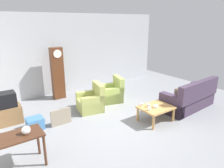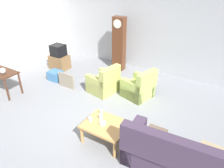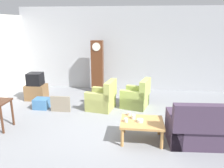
{
  "view_description": "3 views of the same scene",
  "coord_description": "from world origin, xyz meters",
  "px_view_note": "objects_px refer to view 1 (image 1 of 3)",
  "views": [
    {
      "loc": [
        -3.66,
        -4.36,
        2.91
      ],
      "look_at": [
        -0.13,
        0.67,
        1.0
      ],
      "focal_mm": 32.86,
      "sensor_mm": 36.0,
      "label": 1
    },
    {
      "loc": [
        2.67,
        -3.62,
        3.52
      ],
      "look_at": [
        0.13,
        0.6,
        0.79
      ],
      "focal_mm": 34.51,
      "sensor_mm": 36.0,
      "label": 2
    },
    {
      "loc": [
        0.5,
        -5.2,
        2.62
      ],
      "look_at": [
        -0.2,
        0.81,
        0.94
      ],
      "focal_mm": 35.8,
      "sensor_mm": 36.0,
      "label": 3
    }
  ],
  "objects_px": {
    "storage_box_blue": "(35,123)",
    "coffee_table_wood": "(156,109)",
    "couch_floral": "(190,99)",
    "armchair_olive_near": "(91,102)",
    "tv_stand_cabinet": "(9,115)",
    "console_table_dark": "(9,143)",
    "bowl_white_stacked": "(156,106)",
    "cup_cream_tall": "(142,105)",
    "cup_white_porcelain": "(149,109)",
    "armchair_olive_far": "(112,93)",
    "framed_picture_leaning": "(61,117)",
    "tv_crt": "(7,100)",
    "grandfather_clock": "(58,73)",
    "cup_blue_rimmed": "(149,105)",
    "glass_dome_cloche": "(26,130)"
  },
  "relations": [
    {
      "from": "tv_stand_cabinet",
      "to": "tv_crt",
      "type": "height_order",
      "value": "tv_crt"
    },
    {
      "from": "couch_floral",
      "to": "armchair_olive_near",
      "type": "xyz_separation_m",
      "value": [
        -2.84,
        1.79,
        -0.05
      ]
    },
    {
      "from": "bowl_white_stacked",
      "to": "armchair_olive_near",
      "type": "bearing_deg",
      "value": 122.47
    },
    {
      "from": "grandfather_clock",
      "to": "bowl_white_stacked",
      "type": "height_order",
      "value": "grandfather_clock"
    },
    {
      "from": "console_table_dark",
      "to": "tv_stand_cabinet",
      "type": "distance_m",
      "value": 2.29
    },
    {
      "from": "console_table_dark",
      "to": "grandfather_clock",
      "type": "height_order",
      "value": "grandfather_clock"
    },
    {
      "from": "armchair_olive_near",
      "to": "storage_box_blue",
      "type": "height_order",
      "value": "armchair_olive_near"
    },
    {
      "from": "cup_blue_rimmed",
      "to": "coffee_table_wood",
      "type": "bearing_deg",
      "value": -30.24
    },
    {
      "from": "cup_cream_tall",
      "to": "cup_blue_rimmed",
      "type": "bearing_deg",
      "value": -59.08
    },
    {
      "from": "armchair_olive_near",
      "to": "coffee_table_wood",
      "type": "height_order",
      "value": "armchair_olive_near"
    },
    {
      "from": "cup_cream_tall",
      "to": "couch_floral",
      "type": "bearing_deg",
      "value": -9.01
    },
    {
      "from": "couch_floral",
      "to": "cup_blue_rimmed",
      "type": "height_order",
      "value": "couch_floral"
    },
    {
      "from": "armchair_olive_far",
      "to": "cup_blue_rimmed",
      "type": "distance_m",
      "value": 1.98
    },
    {
      "from": "cup_white_porcelain",
      "to": "bowl_white_stacked",
      "type": "xyz_separation_m",
      "value": [
        0.31,
        0.04,
        -0.01
      ]
    },
    {
      "from": "tv_crt",
      "to": "bowl_white_stacked",
      "type": "relative_size",
      "value": 3.28
    },
    {
      "from": "armchair_olive_near",
      "to": "storage_box_blue",
      "type": "xyz_separation_m",
      "value": [
        -1.9,
        -0.17,
        -0.14
      ]
    },
    {
      "from": "console_table_dark",
      "to": "cup_white_porcelain",
      "type": "bearing_deg",
      "value": -3.7
    },
    {
      "from": "grandfather_clock",
      "to": "framed_picture_leaning",
      "type": "distance_m",
      "value": 2.37
    },
    {
      "from": "framed_picture_leaning",
      "to": "cup_blue_rimmed",
      "type": "xyz_separation_m",
      "value": [
        2.22,
        -1.29,
        0.27
      ]
    },
    {
      "from": "cup_cream_tall",
      "to": "framed_picture_leaning",
      "type": "bearing_deg",
      "value": 152.23
    },
    {
      "from": "console_table_dark",
      "to": "bowl_white_stacked",
      "type": "height_order",
      "value": "console_table_dark"
    },
    {
      "from": "console_table_dark",
      "to": "bowl_white_stacked",
      "type": "bearing_deg",
      "value": -2.81
    },
    {
      "from": "armchair_olive_near",
      "to": "tv_stand_cabinet",
      "type": "height_order",
      "value": "armchair_olive_near"
    },
    {
      "from": "cup_cream_tall",
      "to": "grandfather_clock",
      "type": "bearing_deg",
      "value": 112.7
    },
    {
      "from": "armchair_olive_far",
      "to": "cup_white_porcelain",
      "type": "distance_m",
      "value": 2.18
    },
    {
      "from": "framed_picture_leaning",
      "to": "storage_box_blue",
      "type": "distance_m",
      "value": 0.72
    },
    {
      "from": "cup_cream_tall",
      "to": "cup_white_porcelain",
      "type": "bearing_deg",
      "value": -98.09
    },
    {
      "from": "tv_stand_cabinet",
      "to": "bowl_white_stacked",
      "type": "xyz_separation_m",
      "value": [
        3.58,
        -2.43,
        0.23
      ]
    },
    {
      "from": "console_table_dark",
      "to": "cup_blue_rimmed",
      "type": "height_order",
      "value": "console_table_dark"
    },
    {
      "from": "bowl_white_stacked",
      "to": "grandfather_clock",
      "type": "bearing_deg",
      "value": 114.32
    },
    {
      "from": "framed_picture_leaning",
      "to": "coffee_table_wood",
      "type": "bearing_deg",
      "value": -30.19
    },
    {
      "from": "coffee_table_wood",
      "to": "tv_stand_cabinet",
      "type": "height_order",
      "value": "tv_stand_cabinet"
    },
    {
      "from": "couch_floral",
      "to": "glass_dome_cloche",
      "type": "bearing_deg",
      "value": 178.67
    },
    {
      "from": "coffee_table_wood",
      "to": "tv_crt",
      "type": "distance_m",
      "value": 4.36
    },
    {
      "from": "cup_white_porcelain",
      "to": "cup_cream_tall",
      "type": "bearing_deg",
      "value": 81.91
    },
    {
      "from": "armchair_olive_near",
      "to": "armchair_olive_far",
      "type": "distance_m",
      "value": 1.1
    },
    {
      "from": "storage_box_blue",
      "to": "coffee_table_wood",
      "type": "bearing_deg",
      "value": -27.39
    },
    {
      "from": "bowl_white_stacked",
      "to": "tv_crt",
      "type": "bearing_deg",
      "value": 145.79
    },
    {
      "from": "armchair_olive_near",
      "to": "tv_stand_cabinet",
      "type": "relative_size",
      "value": 1.35
    },
    {
      "from": "glass_dome_cloche",
      "to": "tv_stand_cabinet",
      "type": "bearing_deg",
      "value": 90.14
    },
    {
      "from": "coffee_table_wood",
      "to": "cup_cream_tall",
      "type": "distance_m",
      "value": 0.44
    },
    {
      "from": "cup_blue_rimmed",
      "to": "bowl_white_stacked",
      "type": "height_order",
      "value": "cup_blue_rimmed"
    },
    {
      "from": "couch_floral",
      "to": "storage_box_blue",
      "type": "bearing_deg",
      "value": 161.11
    },
    {
      "from": "armchair_olive_near",
      "to": "cup_blue_rimmed",
      "type": "height_order",
      "value": "armchair_olive_near"
    },
    {
      "from": "armchair_olive_near",
      "to": "armchair_olive_far",
      "type": "height_order",
      "value": "same"
    },
    {
      "from": "storage_box_blue",
      "to": "tv_crt",
      "type": "bearing_deg",
      "value": 123.48
    },
    {
      "from": "armchair_olive_far",
      "to": "framed_picture_leaning",
      "type": "xyz_separation_m",
      "value": [
        -2.27,
        -0.68,
        -0.06
      ]
    },
    {
      "from": "armchair_olive_far",
      "to": "cup_blue_rimmed",
      "type": "bearing_deg",
      "value": -91.43
    },
    {
      "from": "couch_floral",
      "to": "armchair_olive_near",
      "type": "bearing_deg",
      "value": 147.72
    },
    {
      "from": "coffee_table_wood",
      "to": "armchair_olive_near",
      "type": "bearing_deg",
      "value": 124.05
    }
  ]
}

